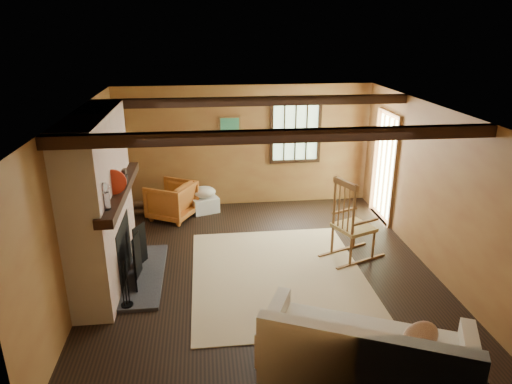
{
  "coord_description": "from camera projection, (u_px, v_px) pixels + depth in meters",
  "views": [
    {
      "loc": [
        -0.8,
        -5.99,
        3.47
      ],
      "look_at": [
        -0.06,
        0.4,
        1.1
      ],
      "focal_mm": 32.0,
      "sensor_mm": 36.0,
      "label": 1
    }
  ],
  "objects": [
    {
      "name": "ground",
      "position": [
        263.0,
        269.0,
        6.87
      ],
      "size": [
        5.5,
        5.5,
        0.0
      ],
      "primitive_type": "plane",
      "color": "black",
      "rests_on": "ground"
    },
    {
      "name": "room_envelope",
      "position": [
        276.0,
        160.0,
        6.57
      ],
      "size": [
        5.02,
        5.52,
        2.44
      ],
      "color": "olive",
      "rests_on": "ground"
    },
    {
      "name": "fireplace",
      "position": [
        102.0,
        208.0,
        6.25
      ],
      "size": [
        1.02,
        2.3,
        2.4
      ],
      "color": "#B05544",
      "rests_on": "ground"
    },
    {
      "name": "rug",
      "position": [
        278.0,
        275.0,
        6.71
      ],
      "size": [
        2.5,
        3.0,
        0.01
      ],
      "primitive_type": "cube",
      "color": "#CFB88A",
      "rests_on": "ground"
    },
    {
      "name": "rocking_chair",
      "position": [
        352.0,
        225.0,
        7.04
      ],
      "size": [
        1.07,
        0.82,
        1.32
      ],
      "rotation": [
        0.0,
        0.0,
        1.96
      ],
      "color": "tan",
      "rests_on": "ground"
    },
    {
      "name": "sofa",
      "position": [
        365.0,
        358.0,
        4.6
      ],
      "size": [
        2.28,
        1.7,
        0.84
      ],
      "rotation": [
        0.0,
        0.0,
        -0.42
      ],
      "color": "white",
      "rests_on": "ground"
    },
    {
      "name": "firewood_pile",
      "position": [
        154.0,
        207.0,
        8.84
      ],
      "size": [
        0.75,
        0.14,
        0.27
      ],
      "color": "brown",
      "rests_on": "ground"
    },
    {
      "name": "laundry_basket",
      "position": [
        205.0,
        205.0,
        8.94
      ],
      "size": [
        0.6,
        0.53,
        0.3
      ],
      "primitive_type": "cube",
      "rotation": [
        0.0,
        0.0,
        0.34
      ],
      "color": "white",
      "rests_on": "ground"
    },
    {
      "name": "basket_pillow",
      "position": [
        204.0,
        192.0,
        8.85
      ],
      "size": [
        0.52,
        0.46,
        0.22
      ],
      "primitive_type": "ellipsoid",
      "rotation": [
        0.0,
        0.0,
        -0.26
      ],
      "color": "white",
      "rests_on": "laundry_basket"
    },
    {
      "name": "armchair",
      "position": [
        172.0,
        200.0,
        8.58
      ],
      "size": [
        1.04,
        1.03,
        0.71
      ],
      "primitive_type": "imported",
      "rotation": [
        0.0,
        0.0,
        -2.07
      ],
      "color": "#BF6026",
      "rests_on": "ground"
    }
  ]
}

